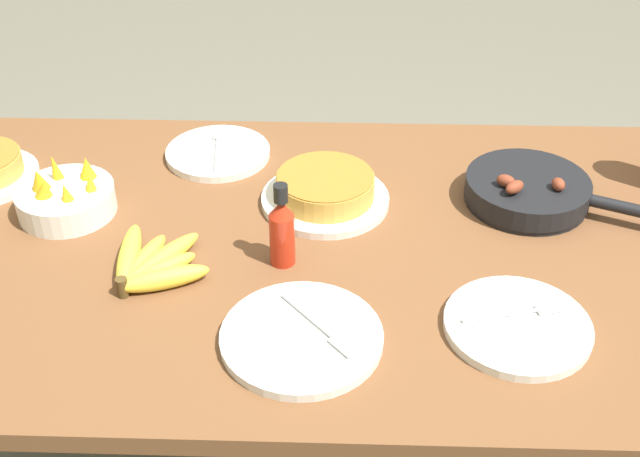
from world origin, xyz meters
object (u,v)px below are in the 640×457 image
(skillet, at_px, (529,191))
(frittata_plate_side, at_px, (325,191))
(empty_plate_near_front, at_px, (517,326))
(fruit_bowl_mango, at_px, (66,197))
(hot_sauce_bottle, at_px, (282,230))
(empty_plate_mid_edge, at_px, (302,337))
(empty_plate_far_left, at_px, (218,153))
(banana_bunch, at_px, (150,266))

(skillet, height_order, frittata_plate_side, skillet)
(empty_plate_near_front, height_order, fruit_bowl_mango, fruit_bowl_mango)
(skillet, xyz_separation_m, hot_sauce_bottle, (-0.47, -0.20, 0.04))
(frittata_plate_side, xyz_separation_m, hot_sauce_bottle, (-0.07, -0.19, 0.04))
(frittata_plate_side, height_order, fruit_bowl_mango, fruit_bowl_mango)
(hot_sauce_bottle, bearing_deg, skillet, 23.54)
(empty_plate_mid_edge, bearing_deg, skillet, 43.72)
(empty_plate_near_front, distance_m, hot_sauce_bottle, 0.43)
(empty_plate_mid_edge, height_order, hot_sauce_bottle, hot_sauce_bottle)
(empty_plate_far_left, height_order, hot_sauce_bottle, hot_sauce_bottle)
(frittata_plate_side, relative_size, empty_plate_near_front, 1.07)
(empty_plate_near_front, relative_size, hot_sauce_bottle, 1.46)
(banana_bunch, relative_size, empty_plate_mid_edge, 0.77)
(banana_bunch, xyz_separation_m, empty_plate_mid_edge, (0.27, -0.16, -0.01))
(empty_plate_near_front, bearing_deg, hot_sauce_bottle, 156.86)
(banana_bunch, height_order, empty_plate_near_front, banana_bunch)
(skillet, distance_m, frittata_plate_side, 0.40)
(skillet, xyz_separation_m, fruit_bowl_mango, (-0.90, -0.06, 0.01))
(empty_plate_mid_edge, bearing_deg, empty_plate_near_front, 6.16)
(empty_plate_far_left, relative_size, fruit_bowl_mango, 1.20)
(skillet, relative_size, empty_plate_mid_edge, 1.39)
(skillet, relative_size, frittata_plate_side, 1.43)
(fruit_bowl_mango, bearing_deg, empty_plate_mid_edge, -36.37)
(hot_sauce_bottle, bearing_deg, empty_plate_far_left, 114.41)
(banana_bunch, xyz_separation_m, frittata_plate_side, (0.30, 0.23, 0.01))
(fruit_bowl_mango, bearing_deg, empty_plate_near_front, -20.84)
(empty_plate_far_left, relative_size, hot_sauce_bottle, 1.39)
(skillet, relative_size, empty_plate_far_left, 1.61)
(empty_plate_near_front, xyz_separation_m, empty_plate_mid_edge, (-0.34, -0.04, -0.00))
(empty_plate_far_left, bearing_deg, empty_plate_near_front, -43.81)
(banana_bunch, relative_size, hot_sauce_bottle, 1.23)
(empty_plate_far_left, xyz_separation_m, empty_plate_mid_edge, (0.21, -0.57, -0.00))
(empty_plate_near_front, height_order, empty_plate_far_left, same)
(empty_plate_near_front, bearing_deg, skillet, 77.49)
(empty_plate_mid_edge, relative_size, fruit_bowl_mango, 1.38)
(frittata_plate_side, bearing_deg, hot_sauce_bottle, -110.30)
(frittata_plate_side, bearing_deg, empty_plate_mid_edge, -93.87)
(skillet, height_order, empty_plate_mid_edge, skillet)
(skillet, distance_m, empty_plate_near_front, 0.38)
(empty_plate_far_left, bearing_deg, empty_plate_mid_edge, -69.75)
(hot_sauce_bottle, bearing_deg, empty_plate_near_front, -23.14)
(banana_bunch, height_order, fruit_bowl_mango, fruit_bowl_mango)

